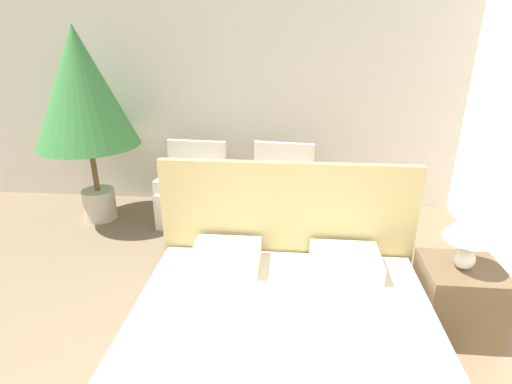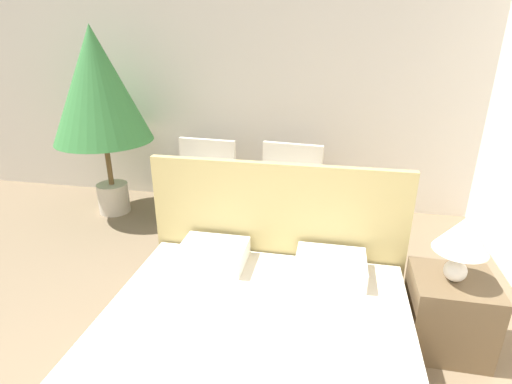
{
  "view_description": "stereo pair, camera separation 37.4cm",
  "coord_description": "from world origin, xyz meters",
  "px_view_note": "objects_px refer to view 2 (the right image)",
  "views": [
    {
      "loc": [
        0.44,
        -0.66,
        2.07
      ],
      "look_at": [
        0.13,
        2.8,
        0.67
      ],
      "focal_mm": 28.0,
      "sensor_mm": 36.0,
      "label": 1
    },
    {
      "loc": [
        0.81,
        -0.61,
        2.07
      ],
      "look_at": [
        0.13,
        2.8,
        0.67
      ],
      "focal_mm": 28.0,
      "sensor_mm": 36.0,
      "label": 2
    }
  ],
  "objects_px": {
    "armchair_near_window_left": "(201,196)",
    "table_lamp": "(462,238)",
    "potted_palm": "(98,89)",
    "nightstand": "(448,313)",
    "bed": "(250,361)",
    "armchair_near_window_right": "(286,203)"
  },
  "relations": [
    {
      "from": "potted_palm",
      "to": "nightstand",
      "type": "height_order",
      "value": "potted_palm"
    },
    {
      "from": "bed",
      "to": "armchair_near_window_right",
      "type": "relative_size",
      "value": 2.3
    },
    {
      "from": "bed",
      "to": "table_lamp",
      "type": "bearing_deg",
      "value": 28.48
    },
    {
      "from": "armchair_near_window_left",
      "to": "armchair_near_window_right",
      "type": "distance_m",
      "value": 1.0
    },
    {
      "from": "armchair_near_window_right",
      "to": "table_lamp",
      "type": "height_order",
      "value": "table_lamp"
    },
    {
      "from": "armchair_near_window_left",
      "to": "armchair_near_window_right",
      "type": "height_order",
      "value": "same"
    },
    {
      "from": "bed",
      "to": "nightstand",
      "type": "distance_m",
      "value": 1.42
    },
    {
      "from": "armchair_near_window_left",
      "to": "nightstand",
      "type": "height_order",
      "value": "armchair_near_window_left"
    },
    {
      "from": "armchair_near_window_left",
      "to": "potted_palm",
      "type": "height_order",
      "value": "potted_palm"
    },
    {
      "from": "armchair_near_window_left",
      "to": "armchair_near_window_right",
      "type": "bearing_deg",
      "value": 3.68
    },
    {
      "from": "armchair_near_window_left",
      "to": "table_lamp",
      "type": "relative_size",
      "value": 1.98
    },
    {
      "from": "potted_palm",
      "to": "armchair_near_window_left",
      "type": "bearing_deg",
      "value": 2.41
    },
    {
      "from": "armchair_near_window_right",
      "to": "nightstand",
      "type": "xyz_separation_m",
      "value": [
        1.33,
        -1.67,
        0.0
      ]
    },
    {
      "from": "armchair_near_window_right",
      "to": "table_lamp",
      "type": "relative_size",
      "value": 1.98
    },
    {
      "from": "potted_palm",
      "to": "armchair_near_window_right",
      "type": "bearing_deg",
      "value": 1.27
    },
    {
      "from": "armchair_near_window_left",
      "to": "nightstand",
      "type": "distance_m",
      "value": 2.87
    },
    {
      "from": "armchair_near_window_left",
      "to": "potted_palm",
      "type": "relative_size",
      "value": 0.42
    },
    {
      "from": "bed",
      "to": "armchair_near_window_left",
      "type": "relative_size",
      "value": 2.3
    },
    {
      "from": "bed",
      "to": "potted_palm",
      "type": "distance_m",
      "value": 3.41
    },
    {
      "from": "nightstand",
      "to": "table_lamp",
      "type": "xyz_separation_m",
      "value": [
        -0.02,
        -0.02,
        0.59
      ]
    },
    {
      "from": "nightstand",
      "to": "table_lamp",
      "type": "bearing_deg",
      "value": -142.5
    },
    {
      "from": "bed",
      "to": "armchair_near_window_right",
      "type": "distance_m",
      "value": 2.35
    }
  ]
}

